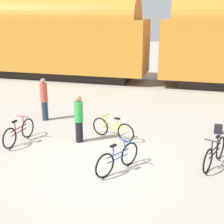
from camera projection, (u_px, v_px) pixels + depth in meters
ground_plane at (99, 163)px, 9.23m from camera, size 80.00×80.00×0.00m
freight_train at (154, 39)px, 18.65m from camera, size 28.26×2.87×5.20m
rail_near at (151, 86)px, 18.83m from camera, size 40.26×0.07×0.01m
rail_far at (154, 81)px, 20.15m from camera, size 40.26×0.07×0.01m
bicycle_black at (214, 153)px, 8.98m from camera, size 0.68×1.69×0.89m
bicycle_yellow at (113, 129)px, 10.93m from camera, size 1.66×0.64×0.83m
bicycle_blue at (118, 159)px, 8.67m from camera, size 0.87×1.52×0.88m
bicycle_maroon at (19, 132)px, 10.58m from camera, size 0.46×1.71×0.87m
person_in_red at (44, 99)px, 12.65m from camera, size 0.30×0.30×1.75m
person_in_green at (79, 118)px, 10.51m from camera, size 0.29×0.29×1.65m
backpack at (218, 129)px, 11.44m from camera, size 0.28×0.20×0.34m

